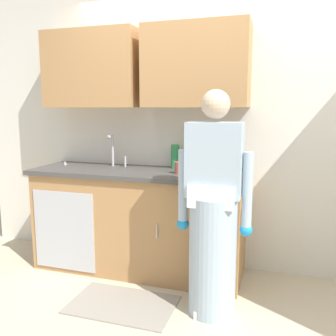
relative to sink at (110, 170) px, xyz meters
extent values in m
plane|color=beige|center=(0.83, -0.71, -0.93)|extent=(9.00, 9.00, 0.00)
cube|color=silver|center=(0.83, 0.34, 0.42)|extent=(4.80, 0.10, 2.70)
cube|color=#B27F4C|center=(-0.21, 0.12, 0.92)|extent=(0.91, 0.34, 0.70)
cube|color=#B27F4C|center=(0.78, 0.12, 0.92)|extent=(0.91, 0.34, 0.70)
cube|color=#B27F4C|center=(0.28, -0.01, -0.48)|extent=(1.90, 0.60, 0.90)
cube|color=#B7BABF|center=(-0.32, -0.31, -0.52)|extent=(0.60, 0.01, 0.72)
cylinder|color=silver|center=(0.57, -0.32, -0.43)|extent=(0.01, 0.01, 0.12)
cylinder|color=silver|center=(1.00, -0.32, -0.43)|extent=(0.01, 0.01, 0.12)
cube|color=#474442|center=(0.28, -0.01, -0.01)|extent=(1.96, 0.66, 0.04)
cube|color=#B7BABF|center=(0.00, -0.01, -0.01)|extent=(0.50, 0.36, 0.03)
cylinder|color=#B7BABF|center=(-0.04, 0.14, 0.16)|extent=(0.02, 0.02, 0.30)
sphere|color=#B7BABF|center=(-0.04, 0.08, 0.30)|extent=(0.04, 0.04, 0.04)
cylinder|color=#B7BABF|center=(0.09, 0.14, 0.06)|extent=(0.02, 0.02, 0.10)
cube|color=white|center=(1.07, -0.56, -0.90)|extent=(0.20, 0.26, 0.06)
cylinder|color=#A3B7C6|center=(1.07, -0.54, -0.49)|extent=(0.34, 0.34, 0.88)
cube|color=#A3B7C6|center=(1.07, -0.54, 0.21)|extent=(0.38, 0.22, 0.52)
sphere|color=#D0B391|center=(1.07, -0.54, 0.59)|extent=(0.20, 0.20, 0.20)
cube|color=white|center=(1.07, -0.66, -0.03)|extent=(0.32, 0.04, 0.16)
cylinder|color=#A3B7C6|center=(0.84, -0.52, 0.00)|extent=(0.07, 0.07, 0.55)
sphere|color=#1E8CCC|center=(0.84, -0.52, -0.28)|extent=(0.09, 0.09, 0.09)
cylinder|color=#A3B7C6|center=(1.30, -0.52, 0.00)|extent=(0.07, 0.07, 0.55)
sphere|color=#1E8CCC|center=(1.30, -0.52, -0.28)|extent=(0.09, 0.09, 0.09)
cube|color=gray|center=(0.41, -0.66, -0.92)|extent=(0.80, 0.50, 0.01)
cylinder|color=#E05933|center=(1.01, 0.16, 0.11)|extent=(0.08, 0.08, 0.19)
cylinder|color=#2D8C4C|center=(0.82, 0.17, 0.14)|extent=(0.06, 0.06, 0.25)
cylinder|color=#2D8C4C|center=(0.57, 0.21, 0.12)|extent=(0.08, 0.08, 0.22)
cylinder|color=#B24C47|center=(0.68, -0.06, 0.06)|extent=(0.08, 0.08, 0.10)
cube|color=silver|center=(-0.58, 0.16, 0.02)|extent=(0.16, 0.21, 0.01)
camera|label=1|loc=(1.52, -3.02, 0.57)|focal=38.95mm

